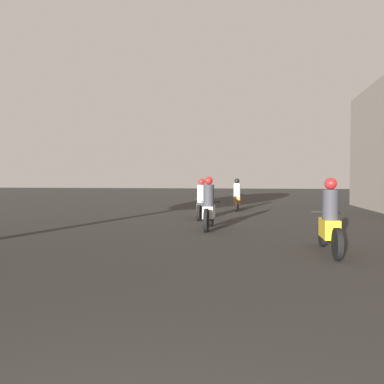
% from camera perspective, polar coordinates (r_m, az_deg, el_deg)
% --- Properties ---
extents(motorcycle_yellow, '(0.60, 2.08, 1.53)m').
position_cam_1_polar(motorcycle_yellow, '(8.12, 20.23, -4.38)').
color(motorcycle_yellow, black).
rests_on(motorcycle_yellow, ground_plane).
extents(motorcycle_white, '(0.60, 2.00, 1.58)m').
position_cam_1_polar(motorcycle_white, '(11.21, 2.58, -2.47)').
color(motorcycle_white, black).
rests_on(motorcycle_white, ground_plane).
extents(motorcycle_black, '(0.60, 2.01, 1.52)m').
position_cam_1_polar(motorcycle_black, '(14.18, 1.48, -1.61)').
color(motorcycle_black, black).
rests_on(motorcycle_black, ground_plane).
extents(motorcycle_orange, '(0.60, 1.98, 1.54)m').
position_cam_1_polar(motorcycle_orange, '(18.13, 6.88, -0.83)').
color(motorcycle_orange, black).
rests_on(motorcycle_orange, ground_plane).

